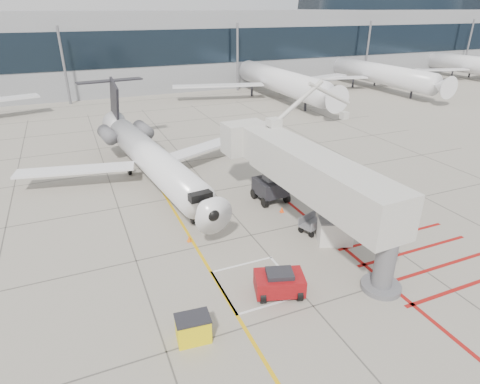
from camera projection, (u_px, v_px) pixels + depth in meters
name	position (u px, v px, depth m)	size (l,w,h in m)	color
ground_plane	(278.00, 266.00, 24.81)	(260.00, 260.00, 0.00)	gray
regional_jet	(158.00, 149.00, 33.46)	(22.93, 28.91, 7.58)	white
jet_bridge	(317.00, 184.00, 26.63)	(9.18, 19.38, 7.75)	beige
pushback_tug	(279.00, 282.00, 22.11)	(2.69, 1.68, 1.57)	maroon
spill_bin	(193.00, 328.00, 19.05)	(1.59, 1.06, 1.38)	yellow
baggage_cart	(313.00, 224.00, 28.42)	(1.93, 1.22, 1.22)	#5D5D62
ground_power_unit	(335.00, 231.00, 26.91)	(2.23, 1.30, 1.77)	silver
cone_nose	(189.00, 238.00, 27.34)	(0.32, 0.32, 0.45)	orange
cone_side	(282.00, 209.00, 31.24)	(0.32, 0.32, 0.45)	#FF440D
terminal_building	(164.00, 47.00, 83.86)	(180.00, 28.00, 14.00)	gray
terminal_glass_band	(182.00, 47.00, 71.71)	(180.00, 0.10, 6.00)	black
terminal_dome	(393.00, 9.00, 102.31)	(40.00, 28.00, 28.00)	black
bg_aircraft_c	(272.00, 63.00, 69.01)	(34.51, 38.35, 11.50)	silver
bg_aircraft_d	(373.00, 59.00, 76.96)	(32.50, 36.11, 10.83)	silver
bg_aircraft_e	(473.00, 53.00, 86.53)	(33.00, 36.67, 11.00)	silver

